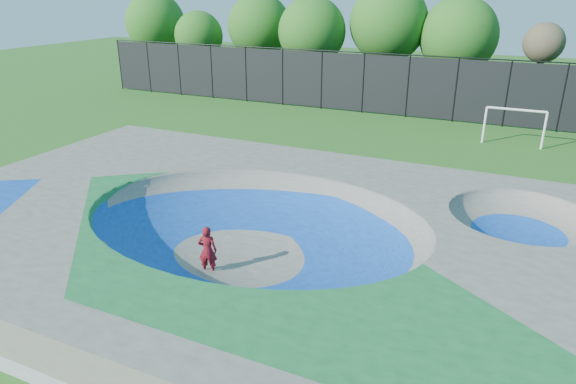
% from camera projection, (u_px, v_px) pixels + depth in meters
% --- Properties ---
extents(ground, '(120.00, 120.00, 0.00)m').
position_uv_depth(ground, '(255.00, 257.00, 16.30)').
color(ground, '#215618').
rests_on(ground, ground).
extents(skate_deck, '(22.00, 14.00, 1.50)m').
position_uv_depth(skate_deck, '(254.00, 236.00, 16.02)').
color(skate_deck, gray).
rests_on(skate_deck, ground).
extents(skater, '(0.65, 0.53, 1.54)m').
position_uv_depth(skater, '(208.00, 251.00, 15.07)').
color(skater, red).
rests_on(skater, ground).
extents(skateboard, '(0.81, 0.39, 0.05)m').
position_uv_depth(skateboard, '(209.00, 273.00, 15.35)').
color(skateboard, black).
rests_on(skateboard, ground).
extents(soccer_goal, '(3.08, 0.12, 2.04)m').
position_uv_depth(soccer_goal, '(515.00, 120.00, 27.28)').
color(soccer_goal, white).
rests_on(soccer_goal, ground).
extents(fence, '(48.09, 0.09, 4.04)m').
position_uv_depth(fence, '(408.00, 85.00, 33.22)').
color(fence, black).
rests_on(fence, ground).
extents(treeline, '(54.08, 7.40, 8.45)m').
position_uv_depth(treeline, '(434.00, 34.00, 36.54)').
color(treeline, '#452D22').
rests_on(treeline, ground).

